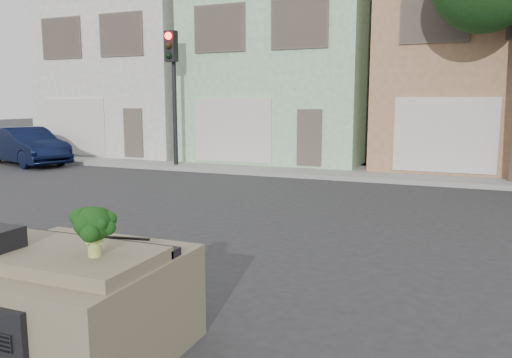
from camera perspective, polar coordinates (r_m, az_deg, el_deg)
The scene contains 10 objects.
ground_plane at distance 7.84m, azimuth -4.95°, elevation -9.73°, with size 120.00×120.00×0.00m, color #303033.
sidewalk at distance 17.61m, azimuth 10.89°, elevation 0.72°, with size 40.00×3.00×0.15m, color gray.
townhouse_white at distance 25.60m, azimuth -12.26°, elevation 11.44°, with size 7.20×8.20×7.55m, color silver.
townhouse_mint at distance 22.25m, azimuth 4.24°, elevation 12.05°, with size 7.20×8.20×7.55m, color #A5D4A3.
townhouse_tan at distance 21.15m, azimuth 24.35°, elevation 11.48°, with size 7.20×8.20×7.55m, color #AF7C58.
navy_sedan at distance 22.14m, azimuth -24.60°, elevation 1.51°, with size 1.59×4.56×1.50m, color black.
traffic_signal at distance 18.92m, azimuth -9.44°, elevation 8.83°, with size 0.40×0.40×5.10m, color black.
car_dashboard at distance 5.33m, azimuth -20.34°, elevation -12.92°, with size 2.00×1.80×1.12m, color #796D54.
wiper_arm at distance 5.26m, azimuth -15.59°, elevation -6.46°, with size 0.70×0.03×0.02m, color black.
broccoli at distance 4.67m, azimuth -18.06°, elevation -5.68°, with size 0.38×0.38×0.46m, color black.
Camera 1 is at (3.44, -6.60, 2.48)m, focal length 35.00 mm.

